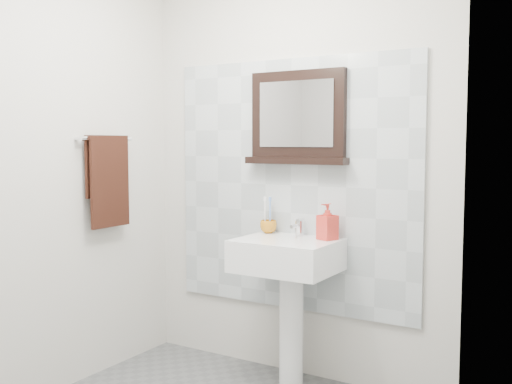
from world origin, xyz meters
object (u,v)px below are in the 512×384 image
soap_dispenser (327,222)px  hand_towel (108,174)px  pedestal_sink (288,271)px  framed_mirror (298,120)px  toothbrush_cup (268,227)px

soap_dispenser → hand_towel: size_ratio=0.37×
pedestal_sink → hand_towel: hand_towel is taller
framed_mirror → soap_dispenser: bearing=-19.9°
soap_dispenser → hand_towel: bearing=-137.7°
pedestal_sink → soap_dispenser: 0.36m
pedestal_sink → hand_towel: bearing=-160.7°
framed_mirror → toothbrush_cup: bearing=-164.6°
toothbrush_cup → framed_mirror: framed_mirror is taller
hand_towel → pedestal_sink: bearing=19.3°
framed_mirror → pedestal_sink: bearing=-78.4°
soap_dispenser → framed_mirror: 0.63m
pedestal_sink → framed_mirror: (-0.04, 0.19, 0.86)m
hand_towel → framed_mirror: bearing=28.9°
pedestal_sink → framed_mirror: framed_mirror is taller
pedestal_sink → soap_dispenser: size_ratio=4.68×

